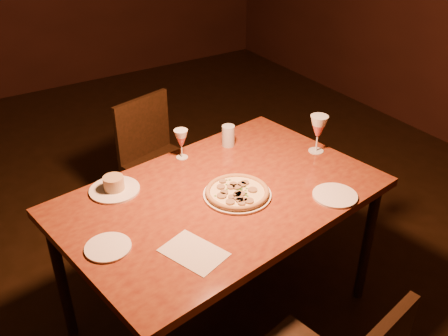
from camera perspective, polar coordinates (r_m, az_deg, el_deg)
floor at (r=2.83m, az=-7.87°, el=-15.85°), size 7.00×7.00×0.00m
dining_table at (r=2.33m, az=-0.35°, el=-4.31°), size 1.58×1.14×0.78m
chair_far at (r=3.20m, az=-7.63°, el=1.22°), size 0.50×0.50×0.85m
pizza_plate at (r=2.27m, az=1.53°, el=-2.79°), size 0.31×0.31×0.03m
ramekin_saucer at (r=2.35m, az=-12.45°, el=-2.06°), size 0.23×0.23×0.07m
wine_glass_far at (r=2.54m, az=-4.89°, el=2.75°), size 0.07×0.07×0.16m
wine_glass_right at (r=2.63m, az=10.66°, el=3.84°), size 0.09×0.09×0.20m
water_tumbler at (r=2.66m, az=0.49°, el=3.71°), size 0.07×0.07×0.11m
side_plate_left at (r=2.03m, az=-13.12°, el=-8.82°), size 0.18×0.18×0.01m
side_plate_near at (r=2.32m, az=12.57°, el=-3.09°), size 0.20×0.20×0.01m
menu_card at (r=1.97m, az=-3.48°, el=-9.59°), size 0.24×0.29×0.00m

